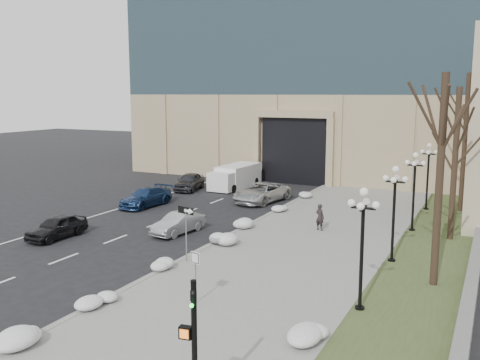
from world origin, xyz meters
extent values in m
plane|color=black|center=(0.00, 0.00, 0.00)|extent=(160.00, 160.00, 0.00)
cube|color=gray|center=(3.50, 14.00, 0.06)|extent=(9.00, 40.00, 0.12)
cube|color=gray|center=(-1.00, 14.00, 0.07)|extent=(0.30, 40.00, 0.14)
cube|color=#3A4723|center=(10.00, 14.00, 0.05)|extent=(4.00, 40.00, 0.10)
cube|color=gray|center=(12.00, 16.00, 0.35)|extent=(0.50, 30.00, 0.70)
cube|color=tan|center=(-2.00, 42.00, 4.00)|extent=(40.00, 20.00, 8.00)
cube|color=black|center=(-4.00, 33.00, 3.00)|extent=(6.00, 2.50, 6.00)
cube|color=tan|center=(-4.00, 31.60, 6.30)|extent=(7.50, 0.60, 0.60)
cube|color=tan|center=(-7.50, 31.60, 3.00)|extent=(0.60, 0.60, 6.00)
cube|color=tan|center=(-0.50, 31.60, 3.00)|extent=(0.60, 0.60, 6.00)
imported|color=black|center=(-9.67, 8.77, 0.65)|extent=(1.64, 3.85, 1.30)
imported|color=#999CA0|center=(-3.99, 12.62, 0.61)|extent=(1.76, 3.83, 1.22)
imported|color=navy|center=(-10.25, 18.09, 0.67)|extent=(2.18, 4.72, 1.34)
imported|color=silver|center=(-3.28, 23.16, 0.73)|extent=(3.26, 5.60, 1.47)
imported|color=#313136|center=(-10.84, 25.13, 0.73)|extent=(2.63, 4.54, 1.45)
imported|color=black|center=(3.37, 16.59, 0.91)|extent=(0.67, 0.56, 1.58)
cube|color=white|center=(-7.81, 28.43, 0.97)|extent=(2.32, 4.93, 1.94)
cube|color=white|center=(-7.92, 25.52, 0.87)|extent=(2.09, 1.63, 1.55)
cylinder|color=black|center=(-8.88, 25.75, 0.34)|extent=(0.27, 0.69, 0.68)
cylinder|color=black|center=(-6.94, 25.67, 0.34)|extent=(0.27, 0.69, 0.68)
cylinder|color=black|center=(-8.73, 29.92, 0.34)|extent=(0.27, 0.69, 0.68)
cylinder|color=black|center=(-6.79, 29.84, 0.34)|extent=(0.27, 0.69, 0.68)
cylinder|color=slate|center=(-0.60, 8.02, 1.37)|extent=(0.06, 0.06, 2.74)
cube|color=black|center=(-0.60, 8.02, 2.64)|extent=(0.98, 0.27, 0.34)
cube|color=white|center=(-0.45, 7.96, 2.64)|extent=(0.46, 0.12, 0.13)
cone|color=white|center=(-0.19, 7.89, 2.64)|extent=(0.29, 0.32, 0.27)
cylinder|color=slate|center=(2.45, 3.78, 1.06)|extent=(0.06, 0.06, 2.12)
cube|color=white|center=(2.45, 3.78, 1.93)|extent=(0.45, 0.17, 0.46)
cube|color=black|center=(2.44, 3.75, 1.93)|extent=(0.39, 0.12, 0.40)
cube|color=white|center=(2.44, 3.75, 1.93)|extent=(0.34, 0.11, 0.35)
cylinder|color=black|center=(6.17, -2.55, 1.84)|extent=(0.15, 0.15, 3.69)
imported|color=black|center=(6.17, -2.55, 3.04)|extent=(0.25, 0.84, 0.17)
sphere|color=#19E533|center=(6.19, -2.69, 3.09)|extent=(0.11, 0.11, 0.11)
cube|color=black|center=(5.95, -2.58, 2.30)|extent=(0.34, 0.23, 0.32)
cube|color=orange|center=(5.96, -2.68, 2.30)|extent=(0.23, 0.05, 0.23)
ellipsoid|color=white|center=(-0.71, -1.64, 0.30)|extent=(1.10, 1.60, 0.36)
ellipsoid|color=white|center=(-0.73, 1.98, 0.30)|extent=(1.10, 1.60, 0.36)
ellipsoid|color=white|center=(-0.84, 6.75, 0.30)|extent=(1.10, 1.60, 0.36)
ellipsoid|color=white|center=(-0.43, 11.65, 0.30)|extent=(1.10, 1.60, 0.36)
ellipsoid|color=white|center=(-0.76, 15.44, 0.30)|extent=(1.10, 1.60, 0.36)
ellipsoid|color=white|center=(-0.47, 20.43, 0.30)|extent=(1.10, 1.60, 0.36)
ellipsoid|color=white|center=(-0.85, 25.33, 0.30)|extent=(1.10, 1.60, 0.36)
ellipsoid|color=white|center=(7.48, 2.49, 0.30)|extent=(1.10, 1.60, 0.36)
cylinder|color=black|center=(8.30, 6.00, 0.10)|extent=(0.36, 0.36, 0.20)
cylinder|color=black|center=(8.30, 6.00, 2.00)|extent=(0.14, 0.14, 4.00)
cylinder|color=black|center=(8.30, 6.00, 4.00)|extent=(0.10, 0.90, 0.10)
cylinder|color=black|center=(8.30, 6.00, 4.00)|extent=(0.90, 0.10, 0.10)
sphere|color=silver|center=(8.30, 6.00, 4.60)|extent=(0.32, 0.32, 0.32)
sphere|color=silver|center=(8.75, 6.00, 4.15)|extent=(0.28, 0.28, 0.28)
sphere|color=silver|center=(7.85, 6.00, 4.15)|extent=(0.28, 0.28, 0.28)
sphere|color=silver|center=(8.30, 6.45, 4.15)|extent=(0.28, 0.28, 0.28)
sphere|color=silver|center=(8.30, 5.55, 4.15)|extent=(0.28, 0.28, 0.28)
cylinder|color=black|center=(8.30, 12.50, 0.10)|extent=(0.36, 0.36, 0.20)
cylinder|color=black|center=(8.30, 12.50, 2.00)|extent=(0.14, 0.14, 4.00)
cylinder|color=black|center=(8.30, 12.50, 4.00)|extent=(0.10, 0.90, 0.10)
cylinder|color=black|center=(8.30, 12.50, 4.00)|extent=(0.90, 0.10, 0.10)
sphere|color=silver|center=(8.30, 12.50, 4.60)|extent=(0.32, 0.32, 0.32)
sphere|color=silver|center=(8.75, 12.50, 4.15)|extent=(0.28, 0.28, 0.28)
sphere|color=silver|center=(7.85, 12.50, 4.15)|extent=(0.28, 0.28, 0.28)
sphere|color=silver|center=(8.30, 12.95, 4.15)|extent=(0.28, 0.28, 0.28)
sphere|color=silver|center=(8.30, 12.05, 4.15)|extent=(0.28, 0.28, 0.28)
cylinder|color=black|center=(8.30, 19.00, 0.10)|extent=(0.36, 0.36, 0.20)
cylinder|color=black|center=(8.30, 19.00, 2.00)|extent=(0.14, 0.14, 4.00)
cylinder|color=black|center=(8.30, 19.00, 4.00)|extent=(0.10, 0.90, 0.10)
cylinder|color=black|center=(8.30, 19.00, 4.00)|extent=(0.90, 0.10, 0.10)
sphere|color=silver|center=(8.30, 19.00, 4.60)|extent=(0.32, 0.32, 0.32)
sphere|color=silver|center=(8.75, 19.00, 4.15)|extent=(0.28, 0.28, 0.28)
sphere|color=silver|center=(7.85, 19.00, 4.15)|extent=(0.28, 0.28, 0.28)
sphere|color=silver|center=(8.30, 19.45, 4.15)|extent=(0.28, 0.28, 0.28)
sphere|color=silver|center=(8.30, 18.55, 4.15)|extent=(0.28, 0.28, 0.28)
cylinder|color=black|center=(8.30, 25.50, 0.10)|extent=(0.36, 0.36, 0.20)
cylinder|color=black|center=(8.30, 25.50, 2.00)|extent=(0.14, 0.14, 4.00)
cylinder|color=black|center=(8.30, 25.50, 4.00)|extent=(0.10, 0.90, 0.10)
cylinder|color=black|center=(8.30, 25.50, 4.00)|extent=(0.90, 0.10, 0.10)
sphere|color=silver|center=(8.30, 25.50, 4.60)|extent=(0.32, 0.32, 0.32)
sphere|color=silver|center=(8.75, 25.50, 4.15)|extent=(0.28, 0.28, 0.28)
sphere|color=silver|center=(7.85, 25.50, 4.15)|extent=(0.28, 0.28, 0.28)
sphere|color=silver|center=(8.30, 25.95, 4.15)|extent=(0.28, 0.28, 0.28)
sphere|color=silver|center=(8.30, 25.05, 4.15)|extent=(0.28, 0.28, 0.28)
cylinder|color=black|center=(10.50, 10.00, 4.50)|extent=(0.32, 0.32, 9.00)
cylinder|color=black|center=(10.50, 18.00, 4.25)|extent=(0.32, 0.32, 8.50)
cylinder|color=black|center=(10.50, 26.00, 4.75)|extent=(0.32, 0.32, 9.50)
camera|label=1|loc=(12.61, -13.19, 8.17)|focal=40.00mm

